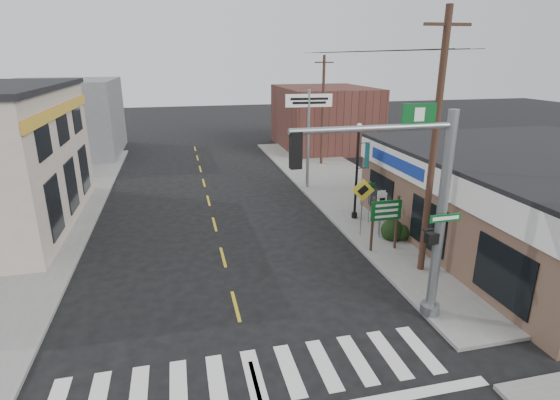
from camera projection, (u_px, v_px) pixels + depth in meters
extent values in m
plane|color=black|center=(256.00, 386.00, 11.46)|extent=(140.00, 140.00, 0.00)
cube|color=slate|center=(368.00, 204.00, 25.43)|extent=(6.00, 38.00, 0.13)
cube|color=slate|center=(29.00, 231.00, 21.49)|extent=(6.00, 38.00, 0.13)
cube|color=gold|center=(223.00, 257.00, 18.86)|extent=(0.12, 56.00, 0.01)
cube|color=silver|center=(254.00, 376.00, 11.83)|extent=(11.00, 2.20, 0.01)
cube|color=brown|center=(549.00, 203.00, 19.56)|extent=(12.00, 14.00, 4.00)
cube|color=#522C25|center=(324.00, 118.00, 40.95)|extent=(8.00, 10.00, 5.60)
cube|color=slate|center=(63.00, 118.00, 37.63)|extent=(9.00, 10.00, 6.40)
cylinder|color=gray|center=(441.00, 219.00, 13.48)|extent=(0.31, 0.31, 6.69)
cylinder|color=gray|center=(374.00, 128.00, 12.04)|extent=(4.91, 0.18, 0.18)
cube|color=black|center=(295.00, 150.00, 11.70)|extent=(0.31, 0.25, 1.00)
cube|color=#0A481A|center=(445.00, 218.00, 13.24)|extent=(1.06, 0.04, 0.25)
cube|color=#0A481A|center=(419.00, 114.00, 12.23)|extent=(1.06, 0.05, 0.61)
cube|color=black|center=(432.00, 238.00, 13.57)|extent=(0.36, 0.29, 0.36)
cube|color=#41291E|center=(372.00, 224.00, 18.82)|extent=(0.09, 0.09, 2.46)
cube|color=#41291E|center=(397.00, 222.00, 19.07)|extent=(0.09, 0.09, 2.46)
cube|color=#094810|center=(386.00, 210.00, 18.70)|extent=(1.41, 0.05, 0.88)
cylinder|color=#DBE613|center=(403.00, 233.00, 20.40)|extent=(0.18, 0.18, 0.51)
sphere|color=#DBE613|center=(404.00, 228.00, 20.31)|extent=(0.20, 0.20, 0.20)
cylinder|color=gray|center=(362.00, 210.00, 20.50)|extent=(0.06, 0.06, 2.55)
cube|color=gold|center=(363.00, 190.00, 20.17)|extent=(1.08, 0.03, 1.08)
cylinder|color=black|center=(357.00, 174.00, 22.36)|extent=(0.13, 0.13, 4.82)
sphere|color=silver|center=(359.00, 126.00, 21.59)|extent=(0.26, 0.26, 0.26)
cube|color=#104D50|center=(367.00, 155.00, 22.18)|extent=(0.02, 0.51, 1.30)
cylinder|color=gray|center=(308.00, 140.00, 27.59)|extent=(0.18, 0.18, 6.21)
cube|color=white|center=(309.00, 101.00, 26.83)|extent=(2.92, 0.18, 0.78)
cylinder|color=black|center=(493.00, 248.00, 15.84)|extent=(0.19, 0.19, 3.02)
ellipsoid|color=#133816|center=(478.00, 266.00, 16.81)|extent=(1.19, 1.19, 0.90)
ellipsoid|color=black|center=(392.00, 230.00, 20.35)|extent=(1.06, 1.06, 0.80)
cylinder|color=#4B3C27|center=(434.00, 149.00, 16.02)|extent=(0.26, 0.26, 9.79)
cube|color=#4B3C27|center=(448.00, 24.00, 14.69)|extent=(1.70, 0.11, 0.11)
cylinder|color=#403319|center=(323.00, 111.00, 33.57)|extent=(0.22, 0.22, 8.24)
cube|color=#403319|center=(324.00, 62.00, 32.45)|extent=(1.43, 0.09, 0.09)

